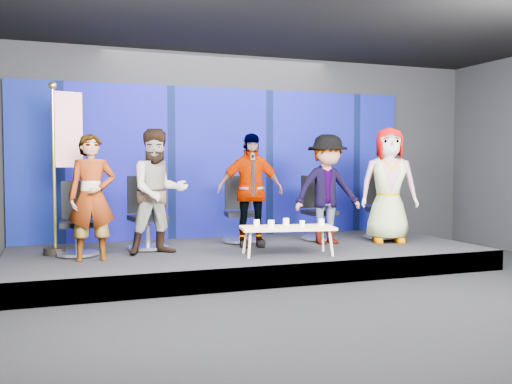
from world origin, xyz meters
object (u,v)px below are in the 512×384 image
mug_d (302,224)px  mug_e (321,222)px  chair_a (78,231)px  flag_stand (63,164)px  panelist_b (158,192)px  chair_b (146,225)px  coffee_table (287,229)px  chair_e (382,216)px  mug_a (257,223)px  panelist_c (250,190)px  panelist_d (327,189)px  panelist_e (389,185)px  chair_c (240,220)px  chair_d (318,219)px  mug_c (286,222)px  panelist_a (92,197)px  mug_b (271,224)px

mug_d → mug_e: 0.31m
chair_a → mug_e: 3.44m
mug_e → flag_stand: flag_stand is taller
panelist_b → flag_stand: 1.40m
chair_b → coffee_table: bearing=-41.9°
chair_e → mug_a: 2.81m
panelist_b → panelist_c: panelist_b is taller
panelist_d → panelist_e: panelist_e is taller
panelist_d → mug_e: (-0.52, -0.85, -0.42)m
chair_e → mug_e: size_ratio=11.77×
chair_c → coffee_table: size_ratio=0.78×
chair_d → panelist_e: bearing=-36.9°
flag_stand → panelist_c: bearing=-17.8°
chair_d → panelist_d: 0.73m
mug_c → mug_d: 0.27m
panelist_b → panelist_c: 1.48m
panelist_d → chair_e: bearing=12.8°
panelist_d → mug_e: 1.08m
chair_e → mug_a: chair_e is taller
panelist_b → coffee_table: size_ratio=1.28×
chair_a → flag_stand: flag_stand is taller
chair_d → coffee_table: 1.71m
chair_e → coffee_table: 2.48m
panelist_e → mug_c: (-2.01, -0.47, -0.48)m
panelist_d → mug_c: 1.26m
panelist_d → mug_c: (-0.99, -0.66, -0.42)m
panelist_a → chair_c: size_ratio=1.56×
mug_b → mug_d: 0.46m
chair_c → chair_d: bearing=1.3°
panelist_c → flag_stand: 2.77m
coffee_table → mug_b: 0.28m
mug_c → panelist_a: bearing=172.9°
chair_a → panelist_b: 1.25m
mug_b → mug_d: size_ratio=1.23×
panelist_d → coffee_table: panelist_d is taller
flag_stand → chair_b: bearing=-10.3°
mug_c → panelist_e: bearing=13.1°
panelist_c → coffee_table: (0.23, -0.94, -0.51)m
chair_a → chair_b: 1.04m
panelist_d → flag_stand: bearing=174.7°
panelist_b → flag_stand: (-1.27, 0.43, 0.40)m
chair_d → panelist_d: (-0.09, -0.50, 0.52)m
chair_a → mug_d: (2.98, -1.02, 0.10)m
mug_d → mug_e: bearing=4.3°
panelist_b → chair_c: bearing=18.8°
panelist_a → coffee_table: panelist_a is taller
mug_e → flag_stand: bearing=161.0°
panelist_e → mug_e: 1.74m
chair_a → mug_d: size_ratio=12.23×
panelist_b → mug_a: (1.28, -0.57, -0.44)m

